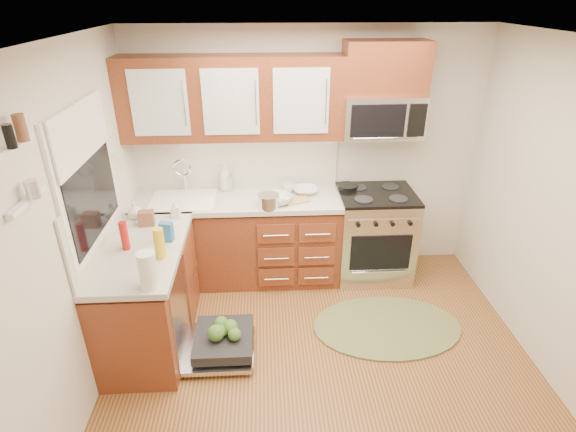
{
  "coord_description": "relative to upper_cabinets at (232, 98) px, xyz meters",
  "views": [
    {
      "loc": [
        -0.44,
        -2.62,
        2.76
      ],
      "look_at": [
        -0.25,
        0.85,
        1.01
      ],
      "focal_mm": 28.0,
      "sensor_mm": 36.0,
      "label": 1
    }
  ],
  "objects": [
    {
      "name": "floor",
      "position": [
        0.73,
        -1.57,
        -1.88
      ],
      "size": [
        3.5,
        3.5,
        0.0
      ],
      "primitive_type": "plane",
      "color": "brown",
      "rests_on": "ground"
    },
    {
      "name": "ceiling",
      "position": [
        0.73,
        -1.57,
        0.62
      ],
      "size": [
        3.5,
        3.5,
        0.0
      ],
      "primitive_type": "plane",
      "rotation": [
        3.14,
        0.0,
        0.0
      ],
      "color": "white",
      "rests_on": "ground"
    },
    {
      "name": "wall_back",
      "position": [
        0.73,
        0.18,
        -0.62
      ],
      "size": [
        3.5,
        0.04,
        2.5
      ],
      "primitive_type": "cube",
      "color": "beige",
      "rests_on": "ground"
    },
    {
      "name": "wall_left",
      "position": [
        -1.02,
        -1.57,
        -0.62
      ],
      "size": [
        0.04,
        3.5,
        2.5
      ],
      "primitive_type": "cube",
      "color": "beige",
      "rests_on": "ground"
    },
    {
      "name": "base_cabinet_back",
      "position": [
        0.0,
        -0.12,
        -1.45
      ],
      "size": [
        2.05,
        0.6,
        0.85
      ],
      "primitive_type": "cube",
      "color": "maroon",
      "rests_on": "ground"
    },
    {
      "name": "base_cabinet_left",
      "position": [
        -0.72,
        -1.05,
        -1.45
      ],
      "size": [
        0.6,
        1.25,
        0.85
      ],
      "primitive_type": "cube",
      "color": "maroon",
      "rests_on": "ground"
    },
    {
      "name": "countertop_back",
      "position": [
        0.0,
        -0.14,
        -0.97
      ],
      "size": [
        2.07,
        0.64,
        0.05
      ],
      "primitive_type": "cube",
      "color": "beige",
      "rests_on": "base_cabinet_back"
    },
    {
      "name": "countertop_left",
      "position": [
        -0.71,
        -1.05,
        -0.97
      ],
      "size": [
        0.64,
        1.27,
        0.05
      ],
      "primitive_type": "cube",
      "color": "beige",
      "rests_on": "base_cabinet_left"
    },
    {
      "name": "backsplash_back",
      "position": [
        0.0,
        0.16,
        -0.67
      ],
      "size": [
        2.05,
        0.02,
        0.57
      ],
      "primitive_type": "cube",
      "color": "beige",
      "rests_on": "ground"
    },
    {
      "name": "backsplash_left",
      "position": [
        -1.01,
        -1.05,
        -0.67
      ],
      "size": [
        0.02,
        1.25,
        0.57
      ],
      "primitive_type": "cube",
      "color": "beige",
      "rests_on": "ground"
    },
    {
      "name": "upper_cabinets",
      "position": [
        0.0,
        0.0,
        0.0
      ],
      "size": [
        2.05,
        0.35,
        0.75
      ],
      "primitive_type": null,
      "color": "maroon",
      "rests_on": "ground"
    },
    {
      "name": "cabinet_over_mw",
      "position": [
        1.41,
        0.0,
        0.26
      ],
      "size": [
        0.76,
        0.35,
        0.47
      ],
      "primitive_type": "cube",
      "color": "maroon",
      "rests_on": "ground"
    },
    {
      "name": "range",
      "position": [
        1.41,
        -0.15,
        -1.4
      ],
      "size": [
        0.76,
        0.64,
        0.95
      ],
      "primitive_type": null,
      "color": "silver",
      "rests_on": "ground"
    },
    {
      "name": "microwave",
      "position": [
        1.41,
        -0.02,
        -0.18
      ],
      "size": [
        0.76,
        0.38,
        0.4
      ],
      "primitive_type": null,
      "color": "silver",
      "rests_on": "ground"
    },
    {
      "name": "sink",
      "position": [
        -0.52,
        -0.16,
        -1.07
      ],
      "size": [
        0.62,
        0.5,
        0.26
      ],
      "primitive_type": null,
      "color": "white",
      "rests_on": "ground"
    },
    {
      "name": "dishwasher",
      "position": [
        -0.13,
        -1.27,
        -1.77
      ],
      "size": [
        0.7,
        0.6,
        0.2
      ],
      "primitive_type": null,
      "color": "silver",
      "rests_on": "ground"
    },
    {
      "name": "window",
      "position": [
        -1.01,
        -1.07,
        -0.32
      ],
      "size": [
        0.03,
        1.05,
        1.05
      ],
      "primitive_type": null,
      "color": "white",
      "rests_on": "ground"
    },
    {
      "name": "window_blind",
      "position": [
        -0.98,
        -1.07,
        0.0
      ],
      "size": [
        0.02,
        0.96,
        0.4
      ],
      "primitive_type": "cube",
      "color": "white",
      "rests_on": "ground"
    },
    {
      "name": "shelf_upper",
      "position": [
        -0.99,
        -1.92,
        0.17
      ],
      "size": [
        0.04,
        0.4,
        0.03
      ],
      "primitive_type": "cube",
      "color": "white",
      "rests_on": "ground"
    },
    {
      "name": "shelf_lower",
      "position": [
        -0.99,
        -1.92,
        -0.12
      ],
      "size": [
        0.04,
        0.4,
        0.03
      ],
      "primitive_type": "cube",
      "color": "white",
      "rests_on": "ground"
    },
    {
      "name": "rug",
      "position": [
        1.37,
        -1.04,
        -1.86
      ],
      "size": [
        1.5,
        1.13,
        0.02
      ],
      "primitive_type": null,
      "rotation": [
        0.0,
        0.0,
        0.2
      ],
      "color": "olive",
      "rests_on": "ground"
    },
    {
      "name": "skillet",
      "position": [
        1.12,
        -0.01,
        -0.91
      ],
      "size": [
        0.26,
        0.26,
        0.04
      ],
      "primitive_type": "cylinder",
      "rotation": [
        0.0,
        0.0,
        -0.27
      ],
      "color": "black",
      "rests_on": "range"
    },
    {
      "name": "stock_pot",
      "position": [
        0.31,
        -0.35,
        -0.89
      ],
      "size": [
        0.24,
        0.24,
        0.13
      ],
      "primitive_type": "cylinder",
      "rotation": [
        0.0,
        0.0,
        0.14
      ],
      "color": "silver",
      "rests_on": "countertop_back"
    },
    {
      "name": "cutting_board",
      "position": [
        0.58,
        -0.24,
        -0.94
      ],
      "size": [
        0.29,
        0.24,
        0.02
      ],
      "primitive_type": "cube",
      "rotation": [
        0.0,
        0.0,
        0.39
      ],
      "color": "tan",
      "rests_on": "countertop_back"
    },
    {
      "name": "canister",
      "position": [
        -0.09,
        0.07,
        -0.87
      ],
      "size": [
        0.14,
        0.14,
        0.17
      ],
      "primitive_type": "cylinder",
      "rotation": [
        0.0,
        0.0,
        0.4
      ],
      "color": "silver",
      "rests_on": "countertop_back"
    },
    {
      "name": "paper_towel_roll",
      "position": [
        -0.52,
        -1.59,
        -0.81
      ],
      "size": [
        0.16,
        0.16,
        0.28
      ],
      "primitive_type": "cylinder",
      "rotation": [
        0.0,
        0.0,
        -0.28
      ],
      "color": "white",
      "rests_on": "countertop_left"
    },
    {
      "name": "mustard_bottle",
      "position": [
        -0.52,
        -1.21,
        -0.83
      ],
      "size": [
        0.1,
        0.1,
        0.25
      ],
      "primitive_type": "cylinder",
      "rotation": [
        0.0,
        0.0,
        -0.3
      ],
      "color": "gold",
      "rests_on": "countertop_left"
    },
    {
      "name": "red_bottle",
      "position": [
        -0.83,
        -1.06,
        -0.83
      ],
      "size": [
        0.08,
        0.08,
        0.24
      ],
      "primitive_type": "cylinder",
      "rotation": [
        0.0,
        0.0,
        -0.31
      ],
      "color": "#B1140E",
      "rests_on": "countertop_left"
    },
    {
      "name": "wooden_box",
      "position": [
        -0.75,
        -0.66,
        -0.89
      ],
      "size": [
        0.14,
        0.11,
        0.13
      ],
      "primitive_type": "cube",
      "rotation": [
        0.0,
        0.0,
        0.12
      ],
      "color": "brown",
      "rests_on": "countertop_left"
    },
    {
      "name": "blue_carton",
      "position": [
        -0.52,
        -0.95,
        -0.87
      ],
      "size": [
        0.11,
        0.08,
        0.16
      ],
      "primitive_type": "cube",
      "rotation": [
        0.0,
        0.0,
        -0.18
      ],
      "color": "#2263A1",
      "rests_on": "countertop_left"
    },
    {
      "name": "bowl_a",
      "position": [
        0.69,
        -0.05,
        -0.92
      ],
      "size": [
        0.25,
        0.25,
        0.06
      ],
      "primitive_type": "imported",
      "rotation": [
        0.0,
        0.0,
        0.02
      ],
      "color": "#999999",
      "rests_on": "countertop_back"
    },
    {
      "name": "bowl_b",
      "position": [
        0.4,
        -0.28,
        -0.91
      ],
      "size": [
        0.35,
        0.35,
        0.09
      ],
      "primitive_type": "imported",
      "rotation": [
        0.0,
        0.0,
        -0.35
      ],
      "color": "#999999",
      "rests_on": "countertop_back"
    },
    {
      "name": "cup",
      "position": [
        0.51,
        -0.01,
        -0.9
      ],
      "size": [
        0.15,
        0.15,
        0.1
      ],
      "primitive_type": "imported",
      "rotation": [
        0.0,
        0.0,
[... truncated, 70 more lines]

